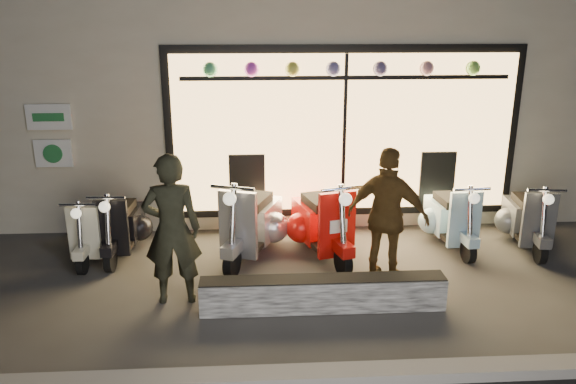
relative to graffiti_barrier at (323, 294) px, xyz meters
name	(u,v)px	position (x,y,z in m)	size (l,w,h in m)	color
ground	(302,284)	(-0.19, 0.65, -0.20)	(40.00, 40.00, 0.00)	#383533
kerb	(320,376)	(-0.19, -1.35, -0.14)	(40.00, 0.25, 0.12)	slate
shop_building	(282,77)	(-0.18, 5.63, 1.90)	(10.20, 6.23, 4.20)	beige
graffiti_barrier	(323,294)	(0.00, 0.00, 0.00)	(2.83, 0.28, 0.40)	black
scooter_silver	(254,221)	(-0.79, 1.73, 0.27)	(0.89, 1.61, 1.16)	black
scooter_red	(320,222)	(0.15, 1.68, 0.26)	(0.79, 1.60, 1.14)	black
scooter_black	(123,225)	(-2.68, 1.90, 0.20)	(0.48, 1.38, 0.99)	black
scooter_cream	(96,229)	(-3.04, 1.80, 0.17)	(0.43, 1.28, 0.92)	black
scooter_blue	(449,217)	(2.11, 1.91, 0.21)	(0.51, 1.42, 1.02)	black
scooter_grey	(525,217)	(3.25, 1.82, 0.20)	(0.57, 1.42, 1.01)	black
man	(172,230)	(-1.73, 0.32, 0.71)	(0.66, 0.44, 1.82)	black
woman	(388,217)	(0.89, 0.70, 0.68)	(1.03, 0.43, 1.76)	brown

